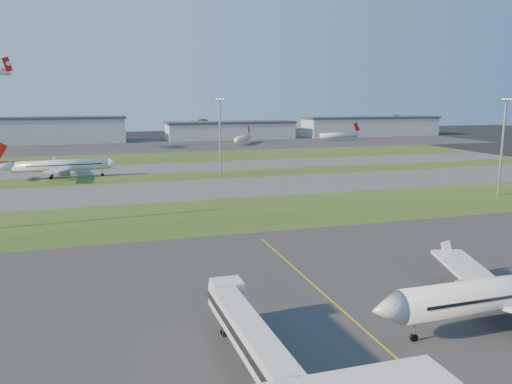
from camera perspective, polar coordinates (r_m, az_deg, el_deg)
name	(u,v)px	position (r m, az deg, el deg)	size (l,w,h in m)	color
ground	(297,308)	(63.78, 4.67, -13.03)	(700.00, 700.00, 0.00)	black
apron_near	(297,307)	(63.78, 4.67, -13.02)	(300.00, 70.00, 0.01)	#333335
grass_strip_a	(211,215)	(111.41, -5.17, -2.66)	(300.00, 34.00, 0.01)	#2E4B19
taxiway_a	(187,190)	(143.22, -7.87, 0.27)	(300.00, 32.00, 0.01)	#515154
grass_strip_b	(175,177)	(167.63, -9.22, 1.75)	(300.00, 18.00, 0.01)	#2E4B19
taxiway_b	(167,168)	(189.23, -10.13, 2.73)	(300.00, 26.00, 0.01)	#515154
grass_strip_c	(158,158)	(221.79, -11.16, 3.84)	(300.00, 40.00, 0.01)	#2E4B19
apron_far	(146,146)	(281.24, -12.42, 5.20)	(400.00, 80.00, 0.01)	#333335
yellow_line	(333,303)	(65.66, 8.83, -12.41)	(0.25, 60.00, 0.02)	gold
jet_bridge	(257,346)	(46.14, 0.12, -17.22)	(4.20, 26.90, 6.20)	silver
airliner_taxiing	(60,166)	(174.15, -21.45, 2.79)	(36.06, 30.54, 11.25)	white
mini_jet_near	(243,138)	(284.90, -1.49, 6.17)	(16.02, 25.52, 9.48)	white
mini_jet_far	(339,135)	(312.86, 9.47, 6.43)	(28.57, 6.62, 9.48)	white
light_mast_centre	(220,131)	(166.69, -4.13, 6.93)	(3.20, 0.70, 25.80)	gray
light_mast_east	(503,140)	(146.11, 26.37, 5.33)	(3.20, 0.70, 25.80)	gray
hangar_west	(62,130)	(310.63, -21.28, 6.63)	(71.40, 23.00, 15.20)	#A5A9AD
hangar_east	(230,130)	(319.24, -2.95, 7.07)	(81.60, 23.00, 11.20)	#A5A9AD
hangar_far_east	(371,126)	(356.68, 12.97, 7.35)	(96.90, 23.00, 13.20)	#A5A9AD
tree_mid_west	(107,131)	(320.85, -16.64, 6.69)	(9.90, 9.90, 10.80)	black
tree_mid_east	(203,128)	(329.61, -6.10, 7.34)	(11.55, 11.55, 12.60)	black
tree_east	(310,127)	(349.66, 6.23, 7.42)	(10.45, 10.45, 11.40)	black
tree_far_east	(396,123)	(385.80, 15.70, 7.58)	(12.65, 12.65, 13.80)	black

